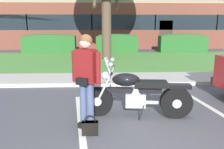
# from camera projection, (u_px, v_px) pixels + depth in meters

# --- Properties ---
(ground_plane) EXTENTS (140.00, 140.00, 0.00)m
(ground_plane) POSITION_uv_depth(u_px,v_px,m) (150.00, 140.00, 3.86)
(ground_plane) COLOR #4C4C51
(curb_strip) EXTENTS (60.00, 0.20, 0.12)m
(curb_strip) POSITION_uv_depth(u_px,v_px,m) (127.00, 84.00, 7.22)
(curb_strip) COLOR #B7B2A8
(curb_strip) RESTS_ON ground
(concrete_walk) EXTENTS (60.00, 1.50, 0.08)m
(concrete_walk) POSITION_uv_depth(u_px,v_px,m) (125.00, 78.00, 8.06)
(concrete_walk) COLOR #B7B2A8
(concrete_walk) RESTS_ON ground
(grass_lawn) EXTENTS (60.00, 6.52, 0.06)m
(grass_lawn) POSITION_uv_depth(u_px,v_px,m) (117.00, 60.00, 11.98)
(grass_lawn) COLOR #518E3D
(grass_lawn) RESTS_ON ground
(stall_stripe_0) EXTENTS (0.68, 4.38, 0.01)m
(stall_stripe_0) POSITION_uv_depth(u_px,v_px,m) (82.00, 136.00, 4.00)
(stall_stripe_0) COLOR silver
(stall_stripe_0) RESTS_ON ground
(motorcycle) EXTENTS (2.24, 0.82, 1.26)m
(motorcycle) POSITION_uv_depth(u_px,v_px,m) (141.00, 94.00, 4.73)
(motorcycle) COLOR black
(motorcycle) RESTS_ON ground
(rider_person) EXTENTS (0.52, 0.40, 1.70)m
(rider_person) POSITION_uv_depth(u_px,v_px,m) (86.00, 75.00, 4.14)
(rider_person) COLOR black
(rider_person) RESTS_ON ground
(handbag) EXTENTS (0.28, 0.13, 0.36)m
(handbag) POSITION_uv_depth(u_px,v_px,m) (90.00, 127.00, 4.01)
(handbag) COLOR black
(handbag) RESTS_ON ground
(hedge_left) EXTENTS (3.34, 0.90, 1.24)m
(hedge_left) POSITION_uv_depth(u_px,v_px,m) (49.00, 43.00, 14.87)
(hedge_left) COLOR #286028
(hedge_left) RESTS_ON ground
(hedge_center_left) EXTENTS (2.67, 0.90, 1.24)m
(hedge_center_left) POSITION_uv_depth(u_px,v_px,m) (117.00, 43.00, 15.06)
(hedge_center_left) COLOR #286028
(hedge_center_left) RESTS_ON ground
(hedge_center_right) EXTENTS (3.06, 0.90, 1.24)m
(hedge_center_right) POSITION_uv_depth(u_px,v_px,m) (182.00, 43.00, 15.26)
(hedge_center_right) COLOR #286028
(hedge_center_right) RESTS_ON ground
(brick_building) EXTENTS (27.71, 8.95, 3.77)m
(brick_building) POSITION_uv_depth(u_px,v_px,m) (94.00, 23.00, 21.30)
(brick_building) COLOR brown
(brick_building) RESTS_ON ground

